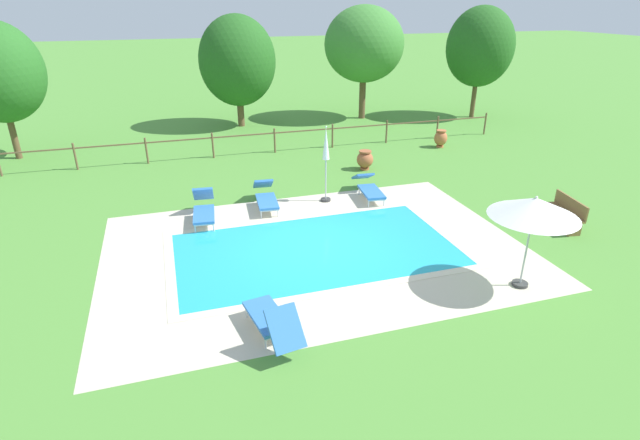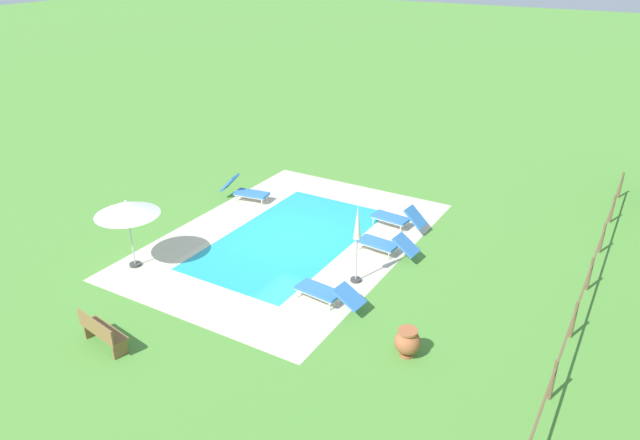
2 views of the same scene
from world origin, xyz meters
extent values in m
plane|color=#518E38|center=(0.00, 0.00, 0.00)|extent=(160.00, 160.00, 0.00)
cube|color=beige|center=(0.00, 0.00, 0.00)|extent=(10.83, 7.62, 0.01)
cube|color=#23A8C1|center=(0.00, 0.00, 0.01)|extent=(7.21, 4.00, 0.01)
cube|color=beige|center=(0.00, 2.12, 0.01)|extent=(7.69, 0.24, 0.01)
cube|color=beige|center=(0.00, -2.12, 0.01)|extent=(7.69, 0.24, 0.01)
cube|color=beige|center=(3.72, 0.00, 0.01)|extent=(0.24, 4.00, 0.01)
cube|color=beige|center=(-3.72, 0.00, 0.01)|extent=(0.24, 4.00, 0.01)
cube|color=#3370BC|center=(-0.68, 2.95, 0.32)|extent=(0.71, 1.35, 0.07)
cube|color=#3370BC|center=(-0.60, 3.95, 0.54)|extent=(0.66, 0.79, 0.51)
cube|color=silver|center=(-0.68, 2.95, 0.26)|extent=(0.68, 1.32, 0.04)
cylinder|color=silver|center=(-0.48, 2.38, 0.14)|extent=(0.04, 0.04, 0.28)
cylinder|color=silver|center=(-0.98, 2.43, 0.14)|extent=(0.04, 0.04, 0.28)
cylinder|color=silver|center=(-0.38, 3.48, 0.14)|extent=(0.04, 0.04, 0.28)
cylinder|color=silver|center=(-0.89, 3.53, 0.14)|extent=(0.04, 0.04, 0.28)
cube|color=#3370BC|center=(2.74, 2.76, 0.32)|extent=(0.73, 1.35, 0.07)
cube|color=#3370BC|center=(2.84, 3.78, 0.50)|extent=(0.68, 0.84, 0.43)
cube|color=silver|center=(2.74, 2.76, 0.26)|extent=(0.70, 1.33, 0.04)
cylinder|color=silver|center=(2.93, 2.18, 0.14)|extent=(0.04, 0.04, 0.28)
cylinder|color=silver|center=(2.43, 2.23, 0.14)|extent=(0.04, 0.04, 0.28)
cylinder|color=silver|center=(3.05, 3.28, 0.14)|extent=(0.04, 0.04, 0.28)
cylinder|color=silver|center=(2.54, 3.33, 0.14)|extent=(0.04, 0.04, 0.28)
cube|color=#3370BC|center=(-2.65, 2.51, 0.32)|extent=(0.72, 1.35, 0.07)
cube|color=#3370BC|center=(-2.56, 3.47, 0.59)|extent=(0.66, 0.73, 0.61)
cube|color=silver|center=(-2.65, 2.51, 0.26)|extent=(0.69, 1.32, 0.04)
cylinder|color=silver|center=(-2.45, 1.93, 0.14)|extent=(0.04, 0.04, 0.28)
cylinder|color=silver|center=(-2.96, 1.98, 0.14)|extent=(0.04, 0.04, 0.28)
cylinder|color=silver|center=(-2.34, 3.03, 0.14)|extent=(0.04, 0.04, 0.28)
cylinder|color=silver|center=(-2.85, 3.08, 0.14)|extent=(0.04, 0.04, 0.28)
cube|color=#3370BC|center=(-1.93, -3.00, 0.32)|extent=(0.80, 1.38, 0.07)
cube|color=#3370BC|center=(-1.78, -3.93, 0.62)|extent=(0.69, 0.71, 0.66)
cube|color=silver|center=(-1.93, -3.00, 0.26)|extent=(0.77, 1.35, 0.04)
cylinder|color=silver|center=(-2.27, -2.50, 0.14)|extent=(0.04, 0.04, 0.28)
cylinder|color=silver|center=(-1.77, -2.42, 0.14)|extent=(0.04, 0.04, 0.28)
cylinder|color=silver|center=(-2.09, -3.59, 0.14)|extent=(0.04, 0.04, 0.28)
cylinder|color=silver|center=(-1.59, -3.51, 0.14)|extent=(0.04, 0.04, 0.28)
cylinder|color=#383838|center=(3.96, -3.14, 0.04)|extent=(0.36, 0.36, 0.08)
cylinder|color=#B2B5B7|center=(3.96, -3.14, 1.08)|extent=(0.04, 0.04, 2.16)
cone|color=white|center=(3.96, -3.14, 1.96)|extent=(1.93, 1.93, 0.43)
sphere|color=white|center=(3.96, -3.14, 2.19)|extent=(0.06, 0.06, 0.06)
cylinder|color=#383838|center=(1.31, 3.19, 0.04)|extent=(0.32, 0.32, 0.08)
cylinder|color=#B2B5B7|center=(1.31, 3.19, 0.71)|extent=(0.04, 0.04, 1.42)
cone|color=white|center=(1.31, 3.19, 1.93)|extent=(0.22, 0.22, 1.02)
sphere|color=white|center=(1.31, 3.19, 2.46)|extent=(0.05, 0.05, 0.05)
cube|color=olive|center=(7.21, -0.75, 0.44)|extent=(0.69, 1.55, 0.06)
cube|color=olive|center=(7.40, -0.78, 0.67)|extent=(0.30, 1.49, 0.40)
cube|color=olive|center=(7.10, -1.38, 0.21)|extent=(0.40, 0.13, 0.41)
cube|color=olive|center=(7.31, -0.12, 0.21)|extent=(0.40, 0.13, 0.41)
cylinder|color=#A85B38|center=(3.77, 5.85, 0.04)|extent=(0.35, 0.35, 0.08)
ellipsoid|color=#A85B38|center=(3.77, 5.85, 0.40)|extent=(0.64, 0.64, 0.64)
cylinder|color=#A85B38|center=(3.77, 5.85, 0.72)|extent=(0.48, 0.48, 0.06)
cylinder|color=#B7663D|center=(8.17, 7.77, 0.04)|extent=(0.31, 0.31, 0.08)
ellipsoid|color=#B7663D|center=(8.17, 7.77, 0.41)|extent=(0.57, 0.57, 0.66)
cylinder|color=#B7663D|center=(8.17, 7.77, 0.74)|extent=(0.43, 0.43, 0.06)
cylinder|color=brown|center=(-6.87, 9.17, 0.53)|extent=(0.08, 0.08, 1.05)
cylinder|color=brown|center=(-4.26, 9.17, 0.53)|extent=(0.08, 0.08, 1.05)
cylinder|color=brown|center=(-1.65, 9.17, 0.53)|extent=(0.08, 0.08, 1.05)
cylinder|color=brown|center=(0.96, 9.17, 0.53)|extent=(0.08, 0.08, 1.05)
cylinder|color=brown|center=(3.57, 9.17, 0.53)|extent=(0.08, 0.08, 1.05)
cylinder|color=brown|center=(6.18, 9.17, 0.53)|extent=(0.08, 0.08, 1.05)
cylinder|color=brown|center=(8.79, 9.17, 0.53)|extent=(0.08, 0.08, 1.05)
cylinder|color=brown|center=(11.40, 9.17, 0.53)|extent=(0.08, 0.08, 1.05)
cube|color=brown|center=(0.96, 9.17, 0.85)|extent=(20.88, 0.05, 0.05)
cylinder|color=brown|center=(0.37, 14.49, 0.80)|extent=(0.34, 0.34, 1.60)
ellipsoid|color=#235B1E|center=(0.37, 14.49, 3.25)|extent=(3.79, 3.79, 4.39)
cylinder|color=brown|center=(-9.38, 11.53, 1.00)|extent=(0.25, 0.25, 2.00)
cylinder|color=brown|center=(7.05, 14.35, 1.21)|extent=(0.35, 0.35, 2.42)
ellipsoid|color=#3D7F33|center=(7.05, 14.35, 3.88)|extent=(4.18, 4.18, 3.89)
cylinder|color=brown|center=(13.04, 12.74, 1.09)|extent=(0.25, 0.25, 2.18)
ellipsoid|color=#235B1E|center=(13.04, 12.74, 3.73)|extent=(3.55, 3.55, 4.13)
camera|label=1|loc=(-3.37, -11.07, 6.04)|focal=27.68mm
camera|label=2|loc=(14.89, 9.95, 9.20)|focal=33.38mm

